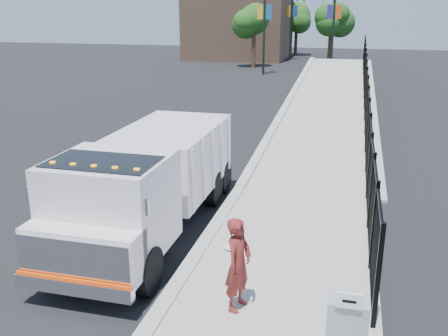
# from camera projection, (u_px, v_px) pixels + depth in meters

# --- Properties ---
(ground) EXTENTS (120.00, 120.00, 0.00)m
(ground) POSITION_uv_depth(u_px,v_px,m) (201.00, 253.00, 10.86)
(ground) COLOR black
(ground) RESTS_ON ground
(sidewalk) EXTENTS (3.55, 12.00, 0.12)m
(sidewalk) POSITION_uv_depth(u_px,v_px,m) (274.00, 315.00, 8.54)
(sidewalk) COLOR #9E998E
(sidewalk) RESTS_ON ground
(curb) EXTENTS (0.30, 12.00, 0.16)m
(curb) POSITION_uv_depth(u_px,v_px,m) (168.00, 299.00, 8.99)
(curb) COLOR #ADAAA3
(curb) RESTS_ON ground
(ramp) EXTENTS (3.95, 24.06, 3.19)m
(ramp) POSITION_uv_depth(u_px,v_px,m) (333.00, 114.00, 25.12)
(ramp) COLOR #9E998E
(ramp) RESTS_ON ground
(iron_fence) EXTENTS (0.10, 28.00, 1.80)m
(iron_fence) POSITION_uv_depth(u_px,v_px,m) (365.00, 113.00, 20.82)
(iron_fence) COLOR black
(iron_fence) RESTS_ON ground
(truck) EXTENTS (2.37, 7.03, 2.41)m
(truck) POSITION_uv_depth(u_px,v_px,m) (147.00, 179.00, 11.40)
(truck) COLOR black
(truck) RESTS_ON ground
(worker) EXTENTS (0.55, 0.69, 1.67)m
(worker) POSITION_uv_depth(u_px,v_px,m) (238.00, 264.00, 8.43)
(worker) COLOR maroon
(worker) RESTS_ON sidewalk
(arrow_sign) EXTENTS (0.35, 0.04, 0.22)m
(arrow_sign) POSITION_uv_depth(u_px,v_px,m) (349.00, 301.00, 6.44)
(arrow_sign) COLOR white
(arrow_sign) RESTS_ON utility_cabinet
(debris) EXTENTS (0.36, 0.36, 0.09)m
(debris) POSITION_uv_depth(u_px,v_px,m) (232.00, 247.00, 10.77)
(debris) COLOR silver
(debris) RESTS_ON sidewalk
(light_pole_0) EXTENTS (3.77, 0.22, 8.00)m
(light_pole_0) POSITION_uv_depth(u_px,v_px,m) (268.00, 18.00, 38.54)
(light_pole_0) COLOR black
(light_pole_0) RESTS_ON ground
(light_pole_1) EXTENTS (3.78, 0.22, 8.00)m
(light_pole_1) POSITION_uv_depth(u_px,v_px,m) (330.00, 17.00, 40.53)
(light_pole_1) COLOR black
(light_pole_1) RESTS_ON ground
(light_pole_2) EXTENTS (3.78, 0.22, 8.00)m
(light_pole_2) POSITION_uv_depth(u_px,v_px,m) (295.00, 16.00, 49.79)
(light_pole_2) COLOR black
(light_pole_2) RESTS_ON ground
(light_pole_3) EXTENTS (3.78, 0.22, 8.00)m
(light_pole_3) POSITION_uv_depth(u_px,v_px,m) (330.00, 15.00, 50.66)
(light_pole_3) COLOR black
(light_pole_3) RESTS_ON ground
(tree_0) EXTENTS (2.68, 2.68, 5.34)m
(tree_0) POSITION_uv_depth(u_px,v_px,m) (254.00, 22.00, 43.36)
(tree_0) COLOR #382314
(tree_0) RESTS_ON ground
(tree_1) EXTENTS (2.40, 2.40, 5.20)m
(tree_1) POSITION_uv_depth(u_px,v_px,m) (331.00, 22.00, 44.76)
(tree_1) COLOR #382314
(tree_1) RESTS_ON ground
(tree_2) EXTENTS (2.97, 2.97, 5.48)m
(tree_2) POSITION_uv_depth(u_px,v_px,m) (297.00, 19.00, 55.09)
(tree_2) COLOR #382314
(tree_2) RESTS_ON ground
(building) EXTENTS (10.00, 10.00, 8.00)m
(building) POSITION_uv_depth(u_px,v_px,m) (240.00, 19.00, 52.35)
(building) COLOR #8C664C
(building) RESTS_ON ground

